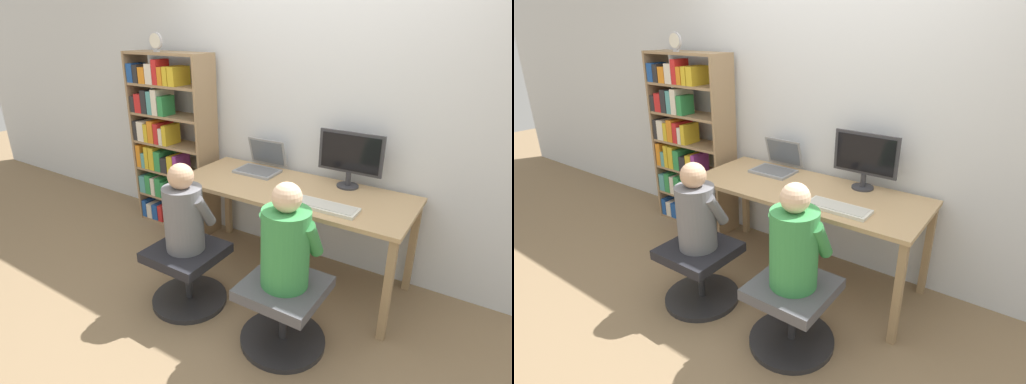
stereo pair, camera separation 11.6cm
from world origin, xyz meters
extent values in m
plane|color=#846B4C|center=(0.00, 0.00, 0.00)|extent=(14.00, 14.00, 0.00)
cube|color=silver|center=(0.00, 0.78, 1.30)|extent=(10.00, 0.05, 2.60)
cube|color=tan|center=(0.00, 0.36, 0.74)|extent=(1.77, 0.71, 0.03)
cube|color=#9C7D56|center=(-0.85, 0.04, 0.36)|extent=(0.05, 0.05, 0.73)
cube|color=#9C7D56|center=(0.85, 0.04, 0.36)|extent=(0.05, 0.05, 0.73)
cube|color=#9C7D56|center=(-0.85, 0.67, 0.36)|extent=(0.05, 0.05, 0.73)
cube|color=#9C7D56|center=(0.85, 0.67, 0.36)|extent=(0.05, 0.05, 0.73)
cylinder|color=#333338|center=(0.33, 0.61, 0.76)|extent=(0.16, 0.16, 0.01)
cylinder|color=#333338|center=(0.33, 0.61, 0.82)|extent=(0.04, 0.04, 0.10)
cube|color=#333338|center=(0.33, 0.61, 1.02)|extent=(0.49, 0.02, 0.31)
cube|color=black|center=(0.33, 0.60, 1.02)|extent=(0.44, 0.01, 0.26)
cube|color=gray|center=(-0.41, 0.51, 0.77)|extent=(0.34, 0.24, 0.02)
cube|color=slate|center=(-0.41, 0.51, 0.78)|extent=(0.30, 0.19, 0.00)
cube|color=gray|center=(-0.41, 0.67, 0.89)|extent=(0.34, 0.08, 0.23)
cube|color=slate|center=(-0.41, 0.66, 0.89)|extent=(0.30, 0.06, 0.20)
cube|color=silver|center=(0.36, 0.16, 0.77)|extent=(0.43, 0.17, 0.02)
cube|color=#BAB8AD|center=(0.36, 0.16, 0.78)|extent=(0.39, 0.13, 0.00)
ellipsoid|color=black|center=(0.08, 0.16, 0.77)|extent=(0.06, 0.11, 0.04)
cylinder|color=#262628|center=(0.33, -0.33, 0.02)|extent=(0.54, 0.54, 0.04)
cylinder|color=#262628|center=(0.33, -0.33, 0.20)|extent=(0.05, 0.05, 0.34)
cube|color=#4C4C51|center=(0.33, -0.33, 0.41)|extent=(0.47, 0.48, 0.07)
cylinder|color=#262628|center=(-0.45, -0.34, 0.02)|extent=(0.54, 0.54, 0.04)
cylinder|color=#262628|center=(-0.45, -0.34, 0.20)|extent=(0.05, 0.05, 0.34)
cube|color=black|center=(-0.45, -0.34, 0.41)|extent=(0.47, 0.48, 0.07)
cylinder|color=#388C47|center=(0.33, -0.33, 0.69)|extent=(0.29, 0.29, 0.48)
sphere|color=beige|center=(0.33, -0.33, 1.01)|extent=(0.17, 0.17, 0.17)
cylinder|color=#388C47|center=(0.19, -0.26, 0.76)|extent=(0.08, 0.21, 0.27)
cylinder|color=#388C47|center=(0.46, -0.26, 0.76)|extent=(0.08, 0.21, 0.27)
cylinder|color=slate|center=(-0.45, -0.34, 0.67)|extent=(0.27, 0.27, 0.45)
sphere|color=tan|center=(-0.45, -0.34, 0.98)|extent=(0.17, 0.17, 0.17)
cylinder|color=slate|center=(-0.58, -0.28, 0.74)|extent=(0.07, 0.19, 0.25)
cylinder|color=slate|center=(-0.32, -0.28, 0.74)|extent=(0.07, 0.19, 0.25)
cube|color=#997A56|center=(-1.81, 0.57, 0.83)|extent=(0.02, 0.29, 1.67)
cube|color=#997A56|center=(-0.98, 0.57, 0.83)|extent=(0.02, 0.29, 1.67)
cube|color=#997A56|center=(-1.40, 0.57, 0.01)|extent=(0.81, 0.28, 0.02)
cube|color=#997A56|center=(-1.40, 0.57, 0.29)|extent=(0.81, 0.28, 0.02)
cube|color=#997A56|center=(-1.40, 0.57, 0.56)|extent=(0.81, 0.28, 0.02)
cube|color=#997A56|center=(-1.40, 0.57, 0.83)|extent=(0.81, 0.28, 0.02)
cube|color=#997A56|center=(-1.40, 0.57, 1.11)|extent=(0.81, 0.28, 0.02)
cube|color=#997A56|center=(-1.40, 0.57, 1.38)|extent=(0.81, 0.28, 0.02)
cube|color=#997A56|center=(-1.40, 0.57, 1.66)|extent=(0.81, 0.28, 0.02)
cube|color=#1E4C9E|center=(-1.76, 0.55, 0.11)|extent=(0.06, 0.25, 0.17)
cube|color=silver|center=(-1.69, 0.51, 0.10)|extent=(0.07, 0.16, 0.15)
cube|color=#1E4C9E|center=(-1.61, 0.53, 0.10)|extent=(0.08, 0.21, 0.16)
cube|color=red|center=(-1.54, 0.51, 0.11)|extent=(0.06, 0.17, 0.17)
cube|color=teal|center=(-1.75, 0.51, 0.39)|extent=(0.08, 0.17, 0.18)
cube|color=#2D8C47|center=(-1.67, 0.52, 0.40)|extent=(0.07, 0.18, 0.20)
cube|color=silver|center=(-1.61, 0.55, 0.39)|extent=(0.05, 0.24, 0.18)
cube|color=#2D8C47|center=(-1.53, 0.52, 0.39)|extent=(0.07, 0.19, 0.19)
cube|color=#2D8C47|center=(-1.47, 0.53, 0.38)|extent=(0.05, 0.21, 0.16)
cube|color=orange|center=(-1.76, 0.55, 0.68)|extent=(0.06, 0.25, 0.22)
cube|color=teal|center=(-1.71, 0.55, 0.65)|extent=(0.05, 0.24, 0.15)
cube|color=gold|center=(-1.65, 0.54, 0.68)|extent=(0.05, 0.23, 0.22)
cube|color=gold|center=(-1.59, 0.51, 0.68)|extent=(0.07, 0.16, 0.22)
cube|color=#2D8C47|center=(-1.51, 0.54, 0.67)|extent=(0.08, 0.23, 0.19)
cube|color=#262628|center=(-1.42, 0.52, 0.64)|extent=(0.08, 0.19, 0.15)
cube|color=gold|center=(-1.34, 0.54, 0.66)|extent=(0.07, 0.23, 0.17)
cube|color=#8C338C|center=(-1.28, 0.53, 0.67)|extent=(0.05, 0.20, 0.19)
cube|color=#262628|center=(-1.77, 0.51, 0.94)|extent=(0.05, 0.17, 0.19)
cube|color=silver|center=(-1.70, 0.54, 0.94)|extent=(0.08, 0.23, 0.19)
cube|color=gold|center=(-1.63, 0.51, 0.93)|extent=(0.05, 0.16, 0.17)
cube|color=orange|center=(-1.56, 0.54, 0.95)|extent=(0.07, 0.23, 0.21)
cube|color=red|center=(-1.49, 0.54, 0.94)|extent=(0.06, 0.22, 0.19)
cube|color=silver|center=(-1.43, 0.51, 0.92)|extent=(0.04, 0.17, 0.16)
cube|color=gold|center=(-1.38, 0.53, 0.94)|extent=(0.05, 0.20, 0.19)
cube|color=#262628|center=(-1.76, 0.55, 1.19)|extent=(0.06, 0.24, 0.15)
cube|color=red|center=(-1.69, 0.53, 1.21)|extent=(0.08, 0.20, 0.17)
cube|color=#262628|center=(-1.61, 0.54, 1.23)|extent=(0.07, 0.23, 0.21)
cube|color=teal|center=(-1.54, 0.54, 1.22)|extent=(0.06, 0.22, 0.21)
cube|color=silver|center=(-1.47, 0.54, 1.23)|extent=(0.07, 0.24, 0.23)
cube|color=#2D8C47|center=(-1.40, 0.51, 1.21)|extent=(0.06, 0.16, 0.17)
cube|color=#1E4C9E|center=(-1.75, 0.52, 1.48)|extent=(0.07, 0.18, 0.17)
cube|color=#262628|center=(-1.68, 0.52, 1.47)|extent=(0.06, 0.20, 0.16)
cube|color=orange|center=(-1.60, 0.51, 1.47)|extent=(0.08, 0.16, 0.14)
cube|color=silver|center=(-1.51, 0.54, 1.48)|extent=(0.08, 0.23, 0.17)
cube|color=red|center=(-1.43, 0.51, 1.50)|extent=(0.06, 0.17, 0.21)
cube|color=orange|center=(-1.37, 0.55, 1.47)|extent=(0.05, 0.24, 0.15)
cube|color=gold|center=(-1.31, 0.54, 1.47)|extent=(0.05, 0.23, 0.16)
cube|color=gold|center=(-1.24, 0.54, 1.47)|extent=(0.07, 0.22, 0.16)
cube|color=#B2B2B7|center=(-1.43, 0.48, 1.68)|extent=(0.05, 0.03, 0.02)
cylinder|color=#B2B2B7|center=(-1.43, 0.48, 1.76)|extent=(0.14, 0.02, 0.14)
cylinder|color=silver|center=(-1.43, 0.47, 1.76)|extent=(0.12, 0.00, 0.12)
camera|label=1|loc=(1.28, -2.10, 1.87)|focal=28.00mm
camera|label=2|loc=(1.37, -2.04, 1.87)|focal=28.00mm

